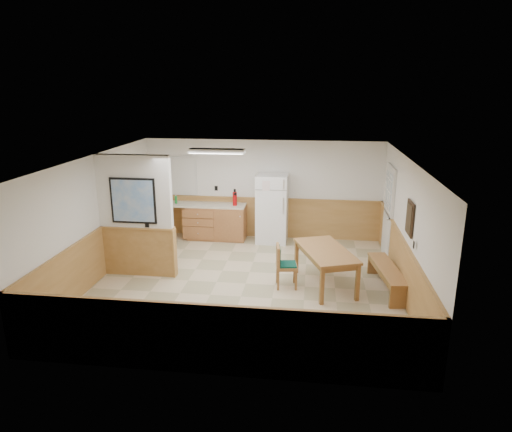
# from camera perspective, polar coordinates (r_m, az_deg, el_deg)

# --- Properties ---
(ground) EXTENTS (6.00, 6.00, 0.00)m
(ground) POSITION_cam_1_polar(r_m,az_deg,el_deg) (9.16, -1.32, -8.44)
(ground) COLOR beige
(ground) RESTS_ON ground
(ceiling) EXTENTS (6.00, 6.00, 0.02)m
(ceiling) POSITION_cam_1_polar(r_m,az_deg,el_deg) (8.44, -1.43, 7.21)
(ceiling) COLOR white
(ceiling) RESTS_ON back_wall
(back_wall) EXTENTS (6.00, 0.02, 2.50)m
(back_wall) POSITION_cam_1_polar(r_m,az_deg,el_deg) (11.60, 0.83, 3.35)
(back_wall) COLOR white
(back_wall) RESTS_ON ground
(right_wall) EXTENTS (0.02, 6.00, 2.50)m
(right_wall) POSITION_cam_1_polar(r_m,az_deg,el_deg) (8.81, 18.33, -1.60)
(right_wall) COLOR white
(right_wall) RESTS_ON ground
(left_wall) EXTENTS (0.02, 6.00, 2.50)m
(left_wall) POSITION_cam_1_polar(r_m,az_deg,el_deg) (9.62, -19.33, -0.23)
(left_wall) COLOR white
(left_wall) RESTS_ON ground
(wainscot_back) EXTENTS (6.00, 0.04, 1.00)m
(wainscot_back) POSITION_cam_1_polar(r_m,az_deg,el_deg) (11.77, 0.80, -0.24)
(wainscot_back) COLOR #B68548
(wainscot_back) RESTS_ON ground
(wainscot_right) EXTENTS (0.04, 6.00, 1.00)m
(wainscot_right) POSITION_cam_1_polar(r_m,az_deg,el_deg) (9.05, 17.79, -6.13)
(wainscot_right) COLOR #B68548
(wainscot_right) RESTS_ON ground
(wainscot_left) EXTENTS (0.04, 6.00, 1.00)m
(wainscot_left) POSITION_cam_1_polar(r_m,az_deg,el_deg) (9.84, -18.83, -4.44)
(wainscot_left) COLOR #B68548
(wainscot_left) RESTS_ON ground
(partition_wall) EXTENTS (1.50, 0.20, 2.50)m
(partition_wall) POSITION_cam_1_polar(r_m,az_deg,el_deg) (9.49, -14.75, -0.17)
(partition_wall) COLOR white
(partition_wall) RESTS_ON ground
(kitchen_counter) EXTENTS (2.20, 0.61, 1.00)m
(kitchen_counter) POSITION_cam_1_polar(r_m,az_deg,el_deg) (11.69, -5.26, -0.62)
(kitchen_counter) COLOR #A06838
(kitchen_counter) RESTS_ON ground
(exterior_door) EXTENTS (0.07, 1.02, 2.15)m
(exterior_door) POSITION_cam_1_polar(r_m,az_deg,el_deg) (10.65, 16.20, 0.45)
(exterior_door) COLOR silver
(exterior_door) RESTS_ON ground
(kitchen_window) EXTENTS (0.80, 0.04, 1.00)m
(kitchen_window) POSITION_cam_1_polar(r_m,az_deg,el_deg) (11.93, -9.30, 4.96)
(kitchen_window) COLOR silver
(kitchen_window) RESTS_ON back_wall
(wall_painting) EXTENTS (0.04, 0.50, 0.60)m
(wall_painting) POSITION_cam_1_polar(r_m,az_deg,el_deg) (8.43, 18.65, -0.26)
(wall_painting) COLOR #302113
(wall_painting) RESTS_ON right_wall
(fluorescent_fixture) EXTENTS (1.20, 0.30, 0.09)m
(fluorescent_fixture) POSITION_cam_1_polar(r_m,az_deg,el_deg) (9.86, -4.93, 8.11)
(fluorescent_fixture) COLOR silver
(fluorescent_fixture) RESTS_ON ceiling
(refrigerator) EXTENTS (0.77, 0.73, 1.71)m
(refrigerator) POSITION_cam_1_polar(r_m,az_deg,el_deg) (11.31, 2.03, 0.94)
(refrigerator) COLOR white
(refrigerator) RESTS_ON ground
(dining_table) EXTENTS (1.30, 1.79, 0.75)m
(dining_table) POSITION_cam_1_polar(r_m,az_deg,el_deg) (8.93, 8.69, -4.75)
(dining_table) COLOR #AA6A3E
(dining_table) RESTS_ON ground
(dining_bench) EXTENTS (0.58, 1.70, 0.45)m
(dining_bench) POSITION_cam_1_polar(r_m,az_deg,el_deg) (9.13, 16.09, -6.82)
(dining_bench) COLOR #AA6A3E
(dining_bench) RESTS_ON ground
(dining_chair) EXTENTS (0.60, 0.45, 0.85)m
(dining_chair) POSITION_cam_1_polar(r_m,az_deg,el_deg) (8.86, 3.33, -5.86)
(dining_chair) COLOR #AA6A3E
(dining_chair) RESTS_ON ground
(fire_extinguisher) EXTENTS (0.14, 0.14, 0.42)m
(fire_extinguisher) POSITION_cam_1_polar(r_m,az_deg,el_deg) (11.39, -2.66, 2.23)
(fire_extinguisher) COLOR #A9090C
(fire_extinguisher) RESTS_ON kitchen_counter
(soap_bottle) EXTENTS (0.07, 0.07, 0.20)m
(soap_bottle) POSITION_cam_1_polar(r_m,az_deg,el_deg) (11.77, -9.97, 2.03)
(soap_bottle) COLOR #188730
(soap_bottle) RESTS_ON kitchen_counter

